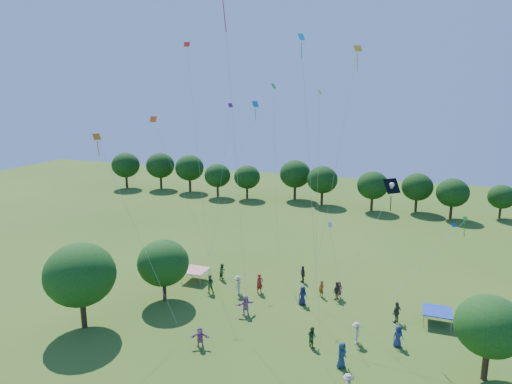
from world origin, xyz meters
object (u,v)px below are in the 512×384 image
object	(u,v)px
near_tree_north	(163,263)
pirate_kite	(391,188)
near_tree_west	(80,275)
red_high_kite	(228,58)
near_tree_east	(490,326)
tent_blue	(437,311)
tent_red_stripe	(195,270)

from	to	relation	value
near_tree_north	pirate_kite	bearing A→B (deg)	5.98
pirate_kite	near_tree_north	bearing A→B (deg)	-174.02
near_tree_west	pirate_kite	distance (m)	24.19
red_high_kite	near_tree_east	bearing A→B (deg)	-14.86
near_tree_west	red_high_kite	distance (m)	20.34
tent_blue	red_high_kite	distance (m)	25.96
tent_blue	pirate_kite	xyz separation A→B (m)	(-4.05, -1.86, 10.00)
near_tree_east	pirate_kite	world-z (taller)	pirate_kite
near_tree_east	tent_red_stripe	size ratio (longest dim) A/B	2.56
pirate_kite	red_high_kite	bearing A→B (deg)	177.85
near_tree_east	pirate_kite	xyz separation A→B (m)	(-6.75, 4.76, 7.33)
near_tree_west	pirate_kite	bearing A→B (deg)	20.63
near_tree_east	tent_blue	world-z (taller)	near_tree_east
pirate_kite	red_high_kite	world-z (taller)	red_high_kite
near_tree_north	near_tree_east	size ratio (longest dim) A/B	0.97
tent_blue	near_tree_east	bearing A→B (deg)	-67.81
near_tree_west	near_tree_east	xyz separation A→B (m)	(28.51, 3.44, -0.66)
near_tree_east	tent_blue	size ratio (longest dim) A/B	2.56
near_tree_east	tent_blue	distance (m)	7.63
tent_red_stripe	red_high_kite	xyz separation A→B (m)	(4.76, -2.30, 19.52)
near_tree_west	near_tree_north	bearing A→B (deg)	61.53
near_tree_west	near_tree_north	distance (m)	7.19
near_tree_east	red_high_kite	bearing A→B (deg)	165.14
near_tree_east	near_tree_north	bearing A→B (deg)	173.56
tent_red_stripe	red_high_kite	distance (m)	20.22
tent_red_stripe	near_tree_west	bearing A→B (deg)	-109.95
near_tree_north	tent_blue	world-z (taller)	near_tree_north
near_tree_north	red_high_kite	bearing A→B (deg)	24.29
tent_red_stripe	red_high_kite	world-z (taller)	red_high_kite
tent_red_stripe	red_high_kite	size ratio (longest dim) A/B	0.09
near_tree_east	pirate_kite	bearing A→B (deg)	144.83
tent_blue	pirate_kite	world-z (taller)	pirate_kite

